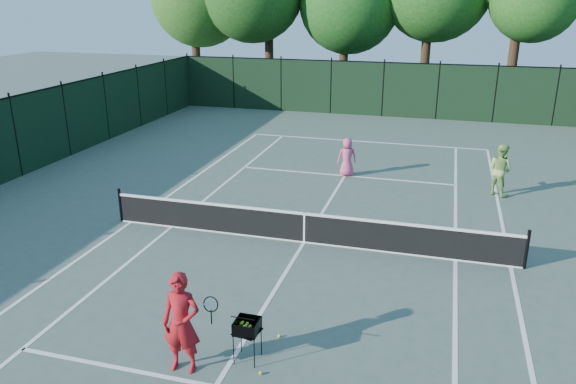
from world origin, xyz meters
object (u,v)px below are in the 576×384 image
(coach, at_px, (182,323))
(loose_ball_near_cart, at_px, (261,373))
(loose_ball_midcourt, at_px, (279,336))
(ball_hopper, at_px, (247,327))
(player_pink, at_px, (347,157))
(player_green, at_px, (500,169))

(coach, xyz_separation_m, loose_ball_near_cart, (1.43, 0.22, -0.95))
(loose_ball_midcourt, bearing_deg, ball_hopper, -113.31)
(player_pink, height_order, loose_ball_near_cart, player_pink)
(player_pink, height_order, ball_hopper, player_pink)
(ball_hopper, height_order, loose_ball_near_cart, ball_hopper)
(player_pink, distance_m, ball_hopper, 11.93)
(loose_ball_near_cart, distance_m, loose_ball_midcourt, 1.23)
(player_pink, height_order, loose_ball_midcourt, player_pink)
(player_green, xyz_separation_m, loose_ball_near_cart, (-4.83, -11.62, -0.88))
(loose_ball_midcourt, bearing_deg, loose_ball_near_cart, -89.35)
(loose_ball_near_cart, bearing_deg, coach, -171.29)
(coach, distance_m, loose_ball_near_cart, 1.73)
(coach, height_order, loose_ball_midcourt, coach)
(player_pink, relative_size, loose_ball_near_cart, 21.82)
(player_green, xyz_separation_m, ball_hopper, (-5.21, -11.25, -0.18))
(coach, height_order, ball_hopper, coach)
(ball_hopper, distance_m, loose_ball_midcourt, 1.16)
(player_green, relative_size, loose_ball_midcourt, 26.76)
(ball_hopper, relative_size, loose_ball_near_cart, 12.71)
(loose_ball_midcourt, bearing_deg, player_pink, 93.14)
(ball_hopper, bearing_deg, player_pink, 101.99)
(coach, bearing_deg, player_green, 57.20)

